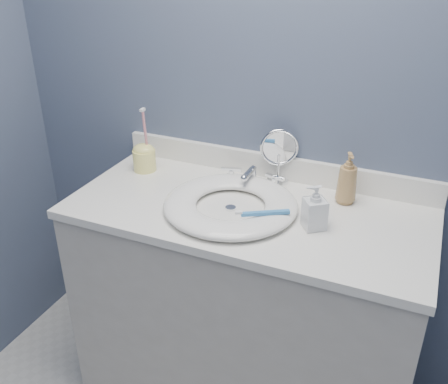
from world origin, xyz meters
The scene contains 12 objects.
back_wall centered at (0.00, 1.25, 1.20)m, with size 2.20×0.02×2.40m, color #4B5871.
vanity_cabinet centered at (0.00, 0.97, 0.42)m, with size 1.20×0.55×0.85m, color beige.
countertop centered at (0.00, 0.97, 0.86)m, with size 1.22×0.57×0.03m, color white.
backsplash centered at (0.00, 1.24, 0.93)m, with size 1.22×0.02×0.09m, color white.
basin centered at (-0.05, 0.94, 0.90)m, with size 0.45×0.45×0.04m, color white, non-canonical shape.
drain centered at (-0.05, 0.94, 0.88)m, with size 0.04×0.04×0.01m, color silver.
faucet centered at (-0.05, 1.14, 0.91)m, with size 0.25×0.13×0.07m.
makeup_mirror centered at (0.03, 1.21, 0.99)m, with size 0.13×0.08×0.21m.
soap_bottle_amber centered at (0.29, 1.15, 0.97)m, with size 0.07×0.07×0.18m, color #A77F4B.
soap_bottle_clear centered at (0.23, 0.94, 0.95)m, with size 0.07×0.07×0.15m, color silver.
toothbrush_holder centered at (-0.48, 1.10, 0.94)m, with size 0.09×0.09×0.25m.
toothbrush_lying centered at (0.08, 0.89, 0.92)m, with size 0.16×0.10×0.02m.
Camera 1 is at (0.51, -0.40, 1.71)m, focal length 40.00 mm.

